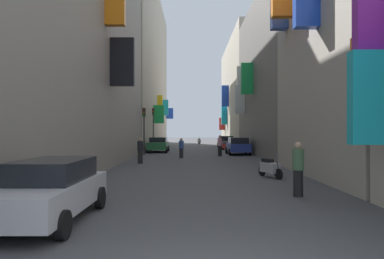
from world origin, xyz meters
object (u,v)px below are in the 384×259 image
scooter_silver (271,168)px  traffic_light_far_corner (145,123)px  scooter_white (201,141)px  pedestrian_near_right (183,148)px  parked_car_blue (239,146)px  traffic_light_near_corner (155,122)px  scooter_red (228,146)px  parked_car_silver (52,189)px  parked_car_green (160,144)px  pedestrian_crossing (142,151)px  pedestrian_mid_street (300,169)px  pedestrian_near_left (221,146)px  parked_car_grey (227,142)px

scooter_silver → traffic_light_far_corner: (-7.85, 15.09, 2.37)m
scooter_white → pedestrian_near_right: pedestrian_near_right is taller
parked_car_blue → traffic_light_near_corner: size_ratio=0.89×
scooter_silver → scooter_red: bearing=89.8°
scooter_white → pedestrian_near_right: (-1.95, -26.74, 0.31)m
pedestrian_near_right → scooter_silver: bearing=-68.7°
parked_car_blue → scooter_red: (-0.47, 6.13, -0.33)m
traffic_light_near_corner → parked_car_blue: bearing=-38.4°
parked_car_silver → parked_car_green: parked_car_silver is taller
parked_car_silver → pedestrian_crossing: bearing=90.0°
parked_car_silver → pedestrian_crossing: pedestrian_crossing is taller
scooter_silver → pedestrian_mid_street: pedestrian_mid_street is taller
parked_car_green → scooter_red: bearing=19.8°
parked_car_green → pedestrian_near_left: bearing=-43.0°
parked_car_green → traffic_light_far_corner: size_ratio=1.02×
pedestrian_near_left → traffic_light_far_corner: bearing=167.8°
parked_car_silver → parked_car_grey: (7.62, 35.32, -0.01)m
parked_car_blue → pedestrian_crossing: size_ratio=2.43×
traffic_light_far_corner → pedestrian_near_right: bearing=-47.6°
parked_car_green → scooter_silver: 20.23m
parked_car_silver → pedestrian_near_left: bearing=74.9°
pedestrian_near_left → traffic_light_near_corner: (-6.56, 8.35, 2.21)m
parked_car_green → scooter_silver: parked_car_green is taller
pedestrian_crossing → traffic_light_near_corner: 15.31m
parked_car_grey → pedestrian_near_left: size_ratio=2.24×
parked_car_blue → traffic_light_far_corner: bearing=-177.8°
scooter_red → parked_car_blue: bearing=-85.7°
scooter_silver → pedestrian_near_right: 12.17m
parked_car_silver → pedestrian_mid_street: 7.59m
scooter_red → pedestrian_near_left: size_ratio=1.07×
pedestrian_near_left → parked_car_green: bearing=137.0°
parked_car_blue → parked_car_green: bearing=154.4°
scooter_red → scooter_white: bearing=98.8°
scooter_silver → parked_car_grey: bearing=88.7°
pedestrian_near_left → pedestrian_near_right: size_ratio=1.12×
parked_car_grey → pedestrian_near_left: 14.03m
parked_car_blue → traffic_light_near_corner: traffic_light_near_corner is taller
parked_car_green → pedestrian_near_right: size_ratio=2.70×
parked_car_green → parked_car_blue: size_ratio=1.04×
scooter_red → pedestrian_near_left: pedestrian_near_left is taller
pedestrian_crossing → pedestrian_near_right: (2.56, 4.45, -0.06)m
scooter_red → pedestrian_near_left: (-1.31, -7.88, 0.41)m
traffic_light_far_corner → parked_car_silver: bearing=-87.8°
pedestrian_mid_street → traffic_light_near_corner: (-7.70, 26.61, 2.19)m
scooter_red → traffic_light_far_corner: traffic_light_far_corner is taller
pedestrian_crossing → pedestrian_near_left: bearing=49.6°
traffic_light_near_corner → parked_car_grey: bearing=33.5°
parked_car_silver → parked_car_blue: 24.36m
scooter_red → pedestrian_mid_street: size_ratio=1.04×
scooter_silver → pedestrian_near_left: size_ratio=0.99×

